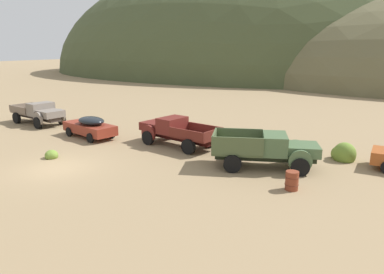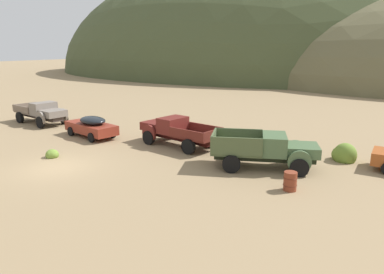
% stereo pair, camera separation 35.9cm
% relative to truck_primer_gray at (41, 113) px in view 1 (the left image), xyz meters
% --- Properties ---
extents(ground_plane, '(300.00, 300.00, 0.00)m').
position_rel_truck_primer_gray_xyz_m(ground_plane, '(10.35, -7.66, -0.99)').
color(ground_plane, '#937A56').
extents(hill_far_left, '(112.17, 73.14, 55.96)m').
position_rel_truck_primer_gray_xyz_m(hill_far_left, '(-6.26, 70.61, -0.99)').
color(hill_far_left, '#424C2D').
rests_on(hill_far_left, ground).
extents(truck_primer_gray, '(5.89, 3.17, 1.89)m').
position_rel_truck_primer_gray_xyz_m(truck_primer_gray, '(0.00, 0.00, 0.00)').
color(truck_primer_gray, '#3D322D').
rests_on(truck_primer_gray, ground).
extents(car_rust_red, '(5.06, 2.81, 1.57)m').
position_rel_truck_primer_gray_xyz_m(car_rust_red, '(6.78, -1.46, -0.17)').
color(car_rust_red, maroon).
rests_on(car_rust_red, ground).
extents(truck_oxblood, '(6.11, 3.22, 1.89)m').
position_rel_truck_primer_gray_xyz_m(truck_oxblood, '(13.45, -0.47, 0.00)').
color(truck_oxblood, black).
rests_on(truck_oxblood, ground).
extents(truck_weathered_green, '(6.03, 3.95, 1.91)m').
position_rel_truck_primer_gray_xyz_m(truck_weathered_green, '(20.66, -2.08, 0.03)').
color(truck_weathered_green, '#232B1B').
rests_on(truck_weathered_green, ground).
extents(oil_drum_foreground, '(0.64, 0.64, 0.90)m').
position_rel_truck_primer_gray_xyz_m(oil_drum_foreground, '(22.41, -4.78, -0.54)').
color(oil_drum_foreground, brown).
rests_on(oil_drum_foreground, ground).
extents(bush_lone_scrub, '(0.80, 0.76, 0.64)m').
position_rel_truck_primer_gray_xyz_m(bush_lone_scrub, '(8.54, -6.52, -0.82)').
color(bush_lone_scrub, olive).
rests_on(bush_lone_scrub, ground).
extents(bush_back_edge, '(1.43, 1.39, 1.41)m').
position_rel_truck_primer_gray_xyz_m(bush_back_edge, '(24.03, 1.25, -0.66)').
color(bush_back_edge, olive).
rests_on(bush_back_edge, ground).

